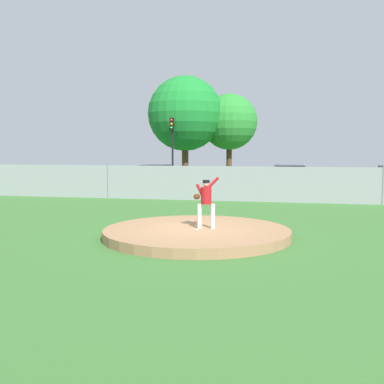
{
  "coord_description": "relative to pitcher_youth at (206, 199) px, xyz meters",
  "views": [
    {
      "loc": [
        2.78,
        -13.35,
        2.66
      ],
      "look_at": [
        -0.47,
        1.46,
        1.25
      ],
      "focal_mm": 42.67,
      "sensor_mm": 36.0,
      "label": 1
    }
  ],
  "objects": [
    {
      "name": "parked_car_silver",
      "position": [
        4.97,
        14.57,
        -0.44
      ],
      "size": [
        2.05,
        4.16,
        1.56
      ],
      "color": "#B7BABF",
      "rests_on": "ground_plane"
    },
    {
      "name": "tree_leaning_west",
      "position": [
        -5.87,
        22.25,
        4.31
      ],
      "size": [
        5.93,
        5.93,
        8.48
      ],
      "color": "#4C331E",
      "rests_on": "ground_plane"
    },
    {
      "name": "ground_plane",
      "position": [
        -0.26,
        5.91,
        -1.19
      ],
      "size": [
        80.0,
        80.0,
        0.0
      ],
      "primitive_type": "plane",
      "color": "#386B2D"
    },
    {
      "name": "tree_broad_right",
      "position": [
        -2.54,
        23.81,
        3.7
      ],
      "size": [
        4.55,
        4.55,
        7.19
      ],
      "color": "#4C331E",
      "rests_on": "ground_plane"
    },
    {
      "name": "parked_car_slate",
      "position": [
        -1.67,
        13.99,
        -0.43
      ],
      "size": [
        1.93,
        4.42,
        1.58
      ],
      "color": "slate",
      "rests_on": "ground_plane"
    },
    {
      "name": "baseball",
      "position": [
        -0.18,
        -0.51,
        -0.87
      ],
      "size": [
        0.07,
        0.07,
        0.07
      ],
      "primitive_type": "sphere",
      "color": "white",
      "rests_on": "pitchers_mound"
    },
    {
      "name": "pitcher_youth",
      "position": [
        0.0,
        0.0,
        0.0
      ],
      "size": [
        0.8,
        0.32,
        1.58
      ],
      "color": "silver",
      "rests_on": "pitchers_mound"
    },
    {
      "name": "parked_car_red",
      "position": [
        2.36,
        14.38,
        -0.37
      ],
      "size": [
        2.07,
        4.1,
        1.73
      ],
      "color": "#A81919",
      "rests_on": "ground_plane"
    },
    {
      "name": "pitchers_mound",
      "position": [
        -0.26,
        -0.09,
        -1.05
      ],
      "size": [
        5.65,
        5.65,
        0.28
      ],
      "primitive_type": "cylinder",
      "color": "#99704C",
      "rests_on": "ground_plane"
    },
    {
      "name": "asphalt_strip",
      "position": [
        -0.26,
        14.41,
        -1.19
      ],
      "size": [
        44.0,
        7.0,
        0.01
      ],
      "primitive_type": "cube",
      "color": "#2B2B2D",
      "rests_on": "ground_plane"
    },
    {
      "name": "parked_car_burgundy",
      "position": [
        -5.82,
        13.93,
        -0.37
      ],
      "size": [
        2.02,
        4.18,
        1.72
      ],
      "color": "maroon",
      "rests_on": "ground_plane"
    },
    {
      "name": "chainlink_fence",
      "position": [
        -0.26,
        9.91,
        -0.28
      ],
      "size": [
        35.44,
        0.07,
        1.91
      ],
      "color": "gray",
      "rests_on": "ground_plane"
    },
    {
      "name": "traffic_light_near",
      "position": [
        -6.08,
        18.99,
        2.19
      ],
      "size": [
        0.28,
        0.46,
        4.96
      ],
      "color": "black",
      "rests_on": "ground_plane"
    }
  ]
}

